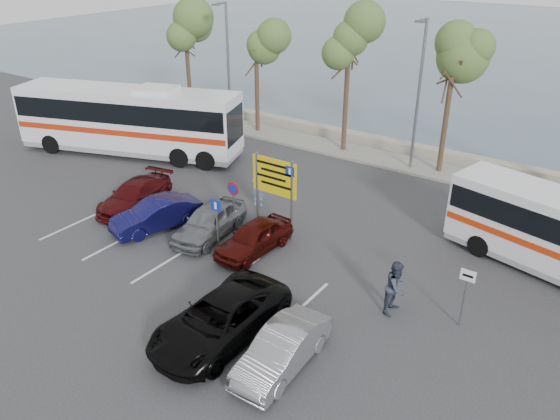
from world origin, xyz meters
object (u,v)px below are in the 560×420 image
Objects in this scene: car_red at (254,238)px; pedestrian_far at (396,287)px; street_lamp_left at (227,60)px; car_maroon at (135,195)px; street_lamp_right at (419,88)px; coach_bus_left at (129,122)px; direction_sign at (274,183)px; car_silver_b at (282,350)px; car_silver_a at (209,221)px; pedestrian_near at (258,189)px; car_blue at (156,215)px; suv_black at (221,319)px.

pedestrian_far is at bearing -0.33° from car_red.
car_maroon is (4.00, -12.02, -3.96)m from street_lamp_left.
street_lamp_right is at bearing 42.94° from car_maroon.
coach_bus_left is (-1.83, -7.02, -2.68)m from street_lamp_left.
direction_sign is 8.55m from car_silver_b.
pedestrian_far is (8.85, -0.42, 0.28)m from car_silver_a.
pedestrian_far is (1.65, 4.50, 0.35)m from car_silver_b.
coach_bus_left reaches higher than pedestrian_far.
street_lamp_right is at bearing 63.76° from car_silver_a.
street_lamp_left is 1.93× the size of car_silver_a.
car_silver_b is at bearing -29.28° from coach_bus_left.
street_lamp_left is 4.51× the size of pedestrian_near.
car_blue is 2.56m from car_maroon.
street_lamp_right reaches higher than coach_bus_left.
car_silver_b is (3.00, -17.02, -3.96)m from street_lamp_right.
direction_sign is at bearing 100.17° from car_red.
pedestrian_near is (4.74, 3.50, 0.25)m from car_maroon.
street_lamp_left is 1.97× the size of car_blue.
car_silver_b is 4.81m from pedestrian_far.
street_lamp_left is 16.93m from car_red.
street_lamp_right reaches higher than pedestrian_far.
car_silver_a is at bearing 72.17° from pedestrian_near.
pedestrian_near reaches higher than car_silver_b.
coach_bus_left is 20.27m from pedestrian_far.
street_lamp_left reaches higher than direction_sign.
street_lamp_right is 13.83m from pedestrian_far.
pedestrian_near is at bearing -44.28° from street_lamp_left.
car_silver_a is 2.10× the size of pedestrian_far.
street_lamp_right reaches higher than pedestrian_near.
street_lamp_left is 13.27m from car_maroon.
suv_black is at bearing 141.14° from pedestrian_far.
direction_sign is 0.95× the size of car_red.
car_blue is at bearing -35.62° from coach_bus_left.
car_silver_a is at bearing -109.14° from street_lamp_right.
car_silver_a is 8.72m from car_silver_b.
car_blue is at bearing -117.06° from street_lamp_right.
car_silver_a is 2.53m from car_blue.
direction_sign is at bearing 125.07° from car_silver_b.
car_red is (-1.80, -12.06, -3.95)m from street_lamp_right.
street_lamp_right is 1.54× the size of suv_black.
coach_bus_left reaches higher than suv_black.
car_silver_b is at bearing -53.28° from direction_sign.
car_maroon is at bearing -166.38° from direction_sign.
car_silver_b is 11.18m from pedestrian_near.
pedestrian_near is at bearing 128.87° from car_silver_b.
street_lamp_right is 1.93× the size of car_silver_a.
car_silver_a reaches higher than car_red.
street_lamp_right reaches higher than suv_black.
suv_black is 2.92× the size of pedestrian_near.
car_red is 4.32m from pedestrian_near.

